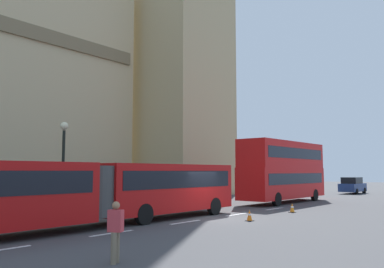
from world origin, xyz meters
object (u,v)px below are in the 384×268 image
traffic_cone_middle (292,208)px  pedestrian_near_cones (116,230)px  double_decker_bus (284,169)px  articulated_bus (91,189)px  sedan_lead (353,186)px  traffic_cone_west (249,215)px  street_lamp (63,162)px

traffic_cone_middle → pedestrian_near_cones: bearing=-171.5°
double_decker_bus → traffic_cone_middle: double_decker_bus is taller
articulated_bus → pedestrian_near_cones: bearing=-120.4°
sedan_lead → pedestrian_near_cones: 39.83m
traffic_cone_west → traffic_cone_middle: same height
articulated_bus → traffic_cone_middle: size_ratio=32.41×
traffic_cone_west → traffic_cone_middle: size_ratio=1.00×
sedan_lead → traffic_cone_west: bearing=-171.7°
sedan_lead → pedestrian_near_cones: size_ratio=2.60×
traffic_cone_west → pedestrian_near_cones: bearing=-168.5°
double_decker_bus → sedan_lead: double_decker_bus is taller
sedan_lead → traffic_cone_west: 29.24m
articulated_bus → traffic_cone_west: articulated_bus is taller
sedan_lead → pedestrian_near_cones: sedan_lead is taller
double_decker_bus → traffic_cone_middle: size_ratio=18.19×
double_decker_bus → sedan_lead: size_ratio=2.40×
double_decker_bus → sedan_lead: bearing=0.1°
traffic_cone_middle → street_lamp: bearing=141.6°
traffic_cone_middle → pedestrian_near_cones: 15.92m
double_decker_bus → sedan_lead: (16.84, 0.04, -1.80)m
sedan_lead → traffic_cone_west: (-28.93, -4.23, -0.63)m
sedan_lead → traffic_cone_middle: (-23.58, -3.99, -0.63)m
traffic_cone_middle → street_lamp: (-10.66, 8.46, 2.77)m
street_lamp → pedestrian_near_cones: (-5.07, -10.82, -2.14)m
double_decker_bus → traffic_cone_west: size_ratio=18.19×
street_lamp → articulated_bus: bearing=-106.9°
sedan_lead → traffic_cone_middle: sedan_lead is taller
articulated_bus → double_decker_bus: (18.78, 0.00, 0.96)m
sedan_lead → pedestrian_near_cones: (-39.32, -6.35, -0.00)m
sedan_lead → articulated_bus: bearing=-179.9°
double_decker_bus → traffic_cone_middle: bearing=-149.6°
articulated_bus → pedestrian_near_cones: (-3.70, -6.31, -0.83)m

